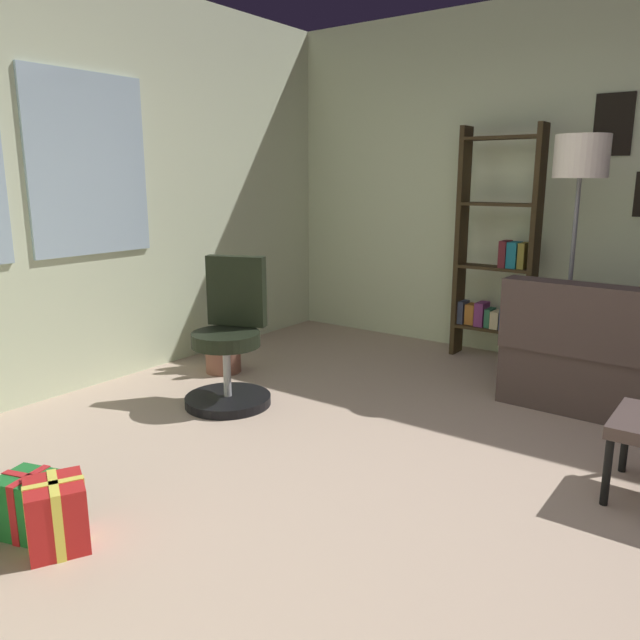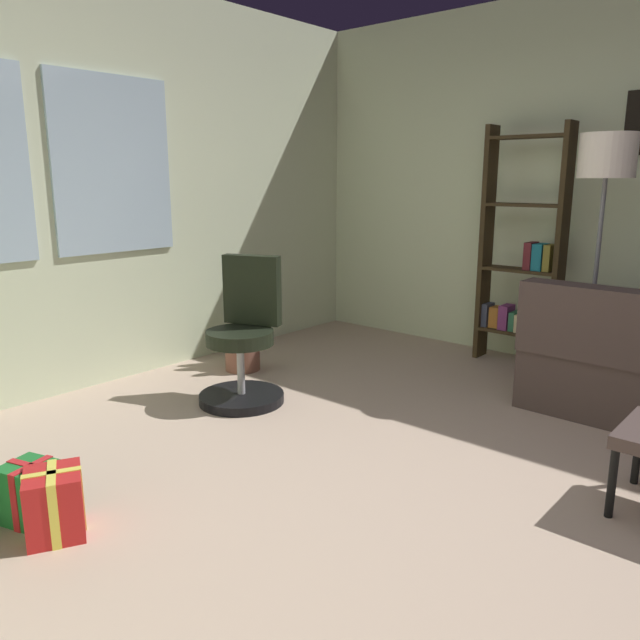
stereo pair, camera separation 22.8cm
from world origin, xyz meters
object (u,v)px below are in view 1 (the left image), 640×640
(office_chair, at_px, (230,348))
(potted_plant, at_px, (227,335))
(gift_box_green, at_px, (32,505))
(floor_lamp, at_px, (580,176))
(bookshelf, at_px, (497,262))
(gift_box_red, at_px, (57,515))

(office_chair, height_order, potted_plant, office_chair)
(gift_box_green, distance_m, floor_lamp, 3.73)
(gift_box_green, bearing_deg, bookshelf, -9.14)
(gift_box_red, xyz_separation_m, floor_lamp, (3.24, -1.07, 1.33))
(gift_box_red, xyz_separation_m, potted_plant, (2.11, 1.12, 0.14))
(gift_box_red, height_order, bookshelf, bookshelf)
(floor_lamp, bearing_deg, office_chair, 134.24)
(gift_box_red, height_order, gift_box_green, gift_box_red)
(office_chair, xyz_separation_m, floor_lamp, (1.63, -1.68, 1.10))
(gift_box_red, relative_size, potted_plant, 0.50)
(office_chair, bearing_deg, gift_box_green, -165.06)
(gift_box_red, xyz_separation_m, office_chair, (1.61, 0.60, 0.23))
(gift_box_green, height_order, bookshelf, bookshelf)
(gift_box_green, xyz_separation_m, bookshelf, (3.62, -0.58, 0.67))
(gift_box_green, height_order, floor_lamp, floor_lamp)
(office_chair, distance_m, potted_plant, 0.73)
(office_chair, height_order, floor_lamp, floor_lamp)
(bookshelf, relative_size, potted_plant, 2.91)
(bookshelf, bearing_deg, office_chair, 153.15)
(office_chair, xyz_separation_m, potted_plant, (0.51, 0.52, -0.09))
(gift_box_red, height_order, floor_lamp, floor_lamp)
(gift_box_red, height_order, office_chair, office_chair)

